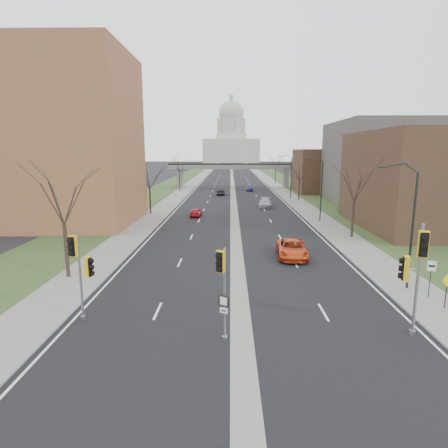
{
  "coord_description": "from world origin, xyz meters",
  "views": [
    {
      "loc": [
        -0.61,
        -19.13,
        9.51
      ],
      "look_at": [
        -1.11,
        9.67,
        3.91
      ],
      "focal_mm": 30.0,
      "sensor_mm": 36.0,
      "label": 1
    }
  ],
  "objects_px": {
    "signal_pole_right": "(415,264)",
    "car_left_near": "(196,212)",
    "speed_limit_sign": "(431,272)",
    "warning_sign": "(447,285)",
    "car_left_far": "(221,191)",
    "car_right_near": "(292,249)",
    "car_right_far": "(250,189)",
    "signal_pole_median": "(222,278)",
    "car_right_mid": "(265,203)",
    "signal_pole_left": "(80,263)"
  },
  "relations": [
    {
      "from": "car_left_near",
      "to": "car_left_far",
      "type": "distance_m",
      "value": 28.43
    },
    {
      "from": "signal_pole_right",
      "to": "car_left_near",
      "type": "xyz_separation_m",
      "value": [
        -14.47,
        36.52,
        -3.27
      ]
    },
    {
      "from": "car_right_far",
      "to": "car_right_near",
      "type": "bearing_deg",
      "value": -94.3
    },
    {
      "from": "signal_pole_right",
      "to": "car_right_far",
      "type": "distance_m",
      "value": 72.93
    },
    {
      "from": "car_right_near",
      "to": "car_right_mid",
      "type": "xyz_separation_m",
      "value": [
        0.37,
        31.22,
        -0.03
      ]
    },
    {
      "from": "signal_pole_median",
      "to": "speed_limit_sign",
      "type": "bearing_deg",
      "value": 48.27
    },
    {
      "from": "speed_limit_sign",
      "to": "signal_pole_median",
      "type": "bearing_deg",
      "value": -140.25
    },
    {
      "from": "warning_sign",
      "to": "car_left_far",
      "type": "bearing_deg",
      "value": 83.61
    },
    {
      "from": "car_right_near",
      "to": "car_right_far",
      "type": "bearing_deg",
      "value": 94.54
    },
    {
      "from": "speed_limit_sign",
      "to": "car_right_far",
      "type": "xyz_separation_m",
      "value": [
        -8.32,
        67.65,
        -1.19
      ]
    },
    {
      "from": "signal_pole_median",
      "to": "car_right_mid",
      "type": "xyz_separation_m",
      "value": [
        6.41,
        46.86,
        -2.62
      ]
    },
    {
      "from": "signal_pole_right",
      "to": "car_right_mid",
      "type": "bearing_deg",
      "value": 112.69
    },
    {
      "from": "warning_sign",
      "to": "signal_pole_left",
      "type": "bearing_deg",
      "value": 164.71
    },
    {
      "from": "signal_pole_right",
      "to": "speed_limit_sign",
      "type": "bearing_deg",
      "value": 72.74
    },
    {
      "from": "signal_pole_left",
      "to": "signal_pole_right",
      "type": "bearing_deg",
      "value": 3.22
    },
    {
      "from": "car_left_far",
      "to": "signal_pole_left",
      "type": "bearing_deg",
      "value": 85.12
    },
    {
      "from": "signal_pole_median",
      "to": "warning_sign",
      "type": "relative_size",
      "value": 2.17
    },
    {
      "from": "car_right_mid",
      "to": "car_right_far",
      "type": "relative_size",
      "value": 1.42
    },
    {
      "from": "signal_pole_right",
      "to": "car_left_near",
      "type": "bearing_deg",
      "value": 130.14
    },
    {
      "from": "car_left_far",
      "to": "car_right_near",
      "type": "distance_m",
      "value": 50.6
    },
    {
      "from": "signal_pole_left",
      "to": "car_left_far",
      "type": "distance_m",
      "value": 63.7
    },
    {
      "from": "signal_pole_left",
      "to": "car_right_far",
      "type": "bearing_deg",
      "value": 87.59
    },
    {
      "from": "signal_pole_median",
      "to": "car_left_far",
      "type": "distance_m",
      "value": 65.71
    },
    {
      "from": "speed_limit_sign",
      "to": "car_left_near",
      "type": "distance_m",
      "value": 36.33
    },
    {
      "from": "speed_limit_sign",
      "to": "car_right_near",
      "type": "height_order",
      "value": "speed_limit_sign"
    },
    {
      "from": "signal_pole_left",
      "to": "signal_pole_median",
      "type": "bearing_deg",
      "value": -8.22
    },
    {
      "from": "car_right_mid",
      "to": "car_left_near",
      "type": "bearing_deg",
      "value": -132.85
    },
    {
      "from": "signal_pole_left",
      "to": "warning_sign",
      "type": "height_order",
      "value": "signal_pole_left"
    },
    {
      "from": "speed_limit_sign",
      "to": "car_right_mid",
      "type": "xyz_separation_m",
      "value": [
        -6.99,
        40.97,
        -1.05
      ]
    },
    {
      "from": "car_right_near",
      "to": "car_right_mid",
      "type": "relative_size",
      "value": 1.08
    },
    {
      "from": "speed_limit_sign",
      "to": "car_right_far",
      "type": "height_order",
      "value": "speed_limit_sign"
    },
    {
      "from": "speed_limit_sign",
      "to": "car_right_far",
      "type": "relative_size",
      "value": 0.67
    },
    {
      "from": "car_left_far",
      "to": "warning_sign",
      "type": "bearing_deg",
      "value": 104.62
    },
    {
      "from": "speed_limit_sign",
      "to": "car_right_mid",
      "type": "height_order",
      "value": "speed_limit_sign"
    },
    {
      "from": "car_left_near",
      "to": "car_left_far",
      "type": "bearing_deg",
      "value": -92.93
    },
    {
      "from": "signal_pole_left",
      "to": "car_left_far",
      "type": "relative_size",
      "value": 1.11
    },
    {
      "from": "speed_limit_sign",
      "to": "car_left_near",
      "type": "relative_size",
      "value": 0.66
    },
    {
      "from": "car_left_far",
      "to": "car_right_far",
      "type": "height_order",
      "value": "car_left_far"
    },
    {
      "from": "signal_pole_median",
      "to": "signal_pole_right",
      "type": "height_order",
      "value": "signal_pole_right"
    },
    {
      "from": "car_left_near",
      "to": "car_right_mid",
      "type": "relative_size",
      "value": 0.71
    },
    {
      "from": "signal_pole_right",
      "to": "warning_sign",
      "type": "height_order",
      "value": "signal_pole_right"
    },
    {
      "from": "warning_sign",
      "to": "car_right_near",
      "type": "xyz_separation_m",
      "value": [
        -7.46,
        11.46,
        -0.78
      ]
    },
    {
      "from": "warning_sign",
      "to": "car_left_near",
      "type": "distance_m",
      "value": 37.87
    },
    {
      "from": "signal_pole_median",
      "to": "signal_pole_right",
      "type": "relative_size",
      "value": 0.81
    },
    {
      "from": "car_right_far",
      "to": "signal_pole_left",
      "type": "bearing_deg",
      "value": -105.59
    },
    {
      "from": "speed_limit_sign",
      "to": "car_right_far",
      "type": "distance_m",
      "value": 68.17
    },
    {
      "from": "warning_sign",
      "to": "car_left_far",
      "type": "height_order",
      "value": "warning_sign"
    },
    {
      "from": "signal_pole_median",
      "to": "car_left_far",
      "type": "xyz_separation_m",
      "value": [
        -1.73,
        65.64,
        -2.6
      ]
    },
    {
      "from": "signal_pole_right",
      "to": "car_left_far",
      "type": "xyz_separation_m",
      "value": [
        -11.48,
        64.8,
        -3.13
      ]
    },
    {
      "from": "warning_sign",
      "to": "car_right_near",
      "type": "height_order",
      "value": "warning_sign"
    }
  ]
}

